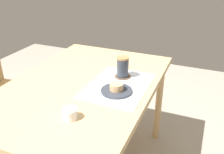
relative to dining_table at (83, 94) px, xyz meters
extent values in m
cylinder|color=tan|center=(0.56, -0.36, -0.30)|extent=(0.05, 0.05, 0.68)
cylinder|color=tan|center=(0.56, 0.36, -0.30)|extent=(0.05, 0.05, 0.68)
cube|color=tan|center=(0.00, 0.00, 0.06)|extent=(1.23, 0.83, 0.04)
cylinder|color=tan|center=(0.28, 0.54, -0.43)|extent=(0.04, 0.04, 0.42)
cylinder|color=tan|center=(-0.07, 0.48, -0.43)|extent=(0.04, 0.04, 0.42)
cylinder|color=tan|center=(0.22, 0.89, -0.43)|extent=(0.04, 0.04, 0.42)
cube|color=tan|center=(0.07, 0.68, -0.20)|extent=(0.48, 0.48, 0.04)
cube|color=white|center=(0.05, -0.21, 0.08)|extent=(0.45, 0.33, 0.00)
cylinder|color=#333842|center=(-0.02, -0.23, 0.08)|extent=(0.17, 0.17, 0.01)
cylinder|color=tan|center=(-0.02, -0.23, 0.11)|extent=(0.07, 0.07, 0.04)
cylinder|color=brown|center=(0.17, -0.19, 0.08)|extent=(0.10, 0.10, 0.00)
cylinder|color=#2D333D|center=(0.17, -0.19, 0.14)|extent=(0.07, 0.07, 0.11)
cylinder|color=#9E7547|center=(0.17, -0.19, 0.20)|extent=(0.07, 0.07, 0.01)
torus|color=#2D333D|center=(0.20, -0.19, 0.14)|extent=(0.06, 0.01, 0.06)
cylinder|color=white|center=(-0.33, -0.12, 0.10)|extent=(0.07, 0.07, 0.05)
camera|label=1|loc=(-1.14, -0.67, 0.75)|focal=40.00mm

